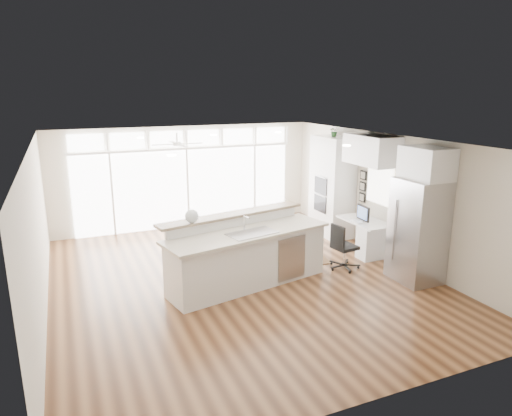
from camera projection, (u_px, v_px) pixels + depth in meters
name	position (u px, v px, depth m)	size (l,w,h in m)	color
floor	(241.00, 279.00, 8.99)	(7.00, 8.00, 0.02)	#462815
ceiling	(240.00, 142.00, 8.30)	(7.00, 8.00, 0.02)	white
wall_back	(186.00, 177.00, 12.20)	(7.00, 0.04, 2.70)	beige
wall_front	(371.00, 299.00, 5.09)	(7.00, 0.04, 2.70)	beige
wall_left	(38.00, 235.00, 7.31)	(0.04, 8.00, 2.70)	beige
wall_right	(390.00, 196.00, 9.98)	(0.04, 8.00, 2.70)	beige
glass_wall	(187.00, 188.00, 12.22)	(5.80, 0.06, 2.08)	white
transom_row	(185.00, 138.00, 11.89)	(5.90, 0.06, 0.40)	white
desk_window	(380.00, 185.00, 10.18)	(0.04, 0.85, 0.85)	silver
ceiling_fan	(177.00, 140.00, 10.66)	(1.16, 1.16, 0.32)	white
recessed_lights	(236.00, 141.00, 8.48)	(3.40, 3.00, 0.02)	#F0EACC
oven_cabinet	(332.00, 186.00, 11.48)	(0.64, 1.20, 2.50)	white
desk_nook	(365.00, 237.00, 10.35)	(0.72, 1.30, 0.76)	white
upper_cabinets	(372.00, 150.00, 9.87)	(0.64, 1.30, 0.64)	white
refrigerator	(418.00, 231.00, 8.72)	(0.76, 0.90, 2.00)	#A7A8AC
fridge_cabinet	(427.00, 163.00, 8.41)	(0.64, 0.90, 0.60)	white
framed_photos	(363.00, 186.00, 10.77)	(0.06, 0.22, 0.80)	black
kitchen_island	(248.00, 252.00, 8.58)	(3.26, 1.23, 1.29)	white
rug	(306.00, 260.00, 9.96)	(0.97, 0.70, 0.01)	#331F10
office_chair	(345.00, 247.00, 9.40)	(0.50, 0.46, 0.96)	black
fishbowl	(192.00, 216.00, 8.17)	(0.25, 0.25, 0.25)	silver
monitor	(363.00, 213.00, 10.17)	(0.08, 0.45, 0.38)	black
keyboard	(356.00, 221.00, 10.15)	(0.13, 0.35, 0.02)	silver
potted_plant	(334.00, 132.00, 11.13)	(0.24, 0.27, 0.21)	#235022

